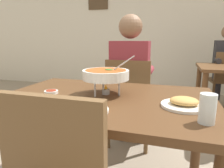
{
  "coord_description": "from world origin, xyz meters",
  "views": [
    {
      "loc": [
        0.4,
        -1.17,
        1.08
      ],
      "look_at": [
        0.0,
        0.15,
        0.78
      ],
      "focal_mm": 32.65,
      "sensor_mm": 36.0,
      "label": 1
    }
  ],
  "objects_px": {
    "appetizer_plate": "(184,103)",
    "drink_glass": "(207,110)",
    "sauce_dish": "(51,92)",
    "curry_bowl": "(106,75)",
    "diner_main": "(131,75)",
    "dining_table_main": "(105,112)",
    "chair_diner_main": "(129,99)",
    "rice_plate": "(85,108)"
  },
  "relations": [
    {
      "from": "curry_bowl",
      "to": "rice_plate",
      "type": "xyz_separation_m",
      "value": [
        0.01,
        -0.35,
        -0.11
      ]
    },
    {
      "from": "rice_plate",
      "to": "sauce_dish",
      "type": "height_order",
      "value": "rice_plate"
    },
    {
      "from": "curry_bowl",
      "to": "dining_table_main",
      "type": "bearing_deg",
      "value": -76.62
    },
    {
      "from": "rice_plate",
      "to": "drink_glass",
      "type": "distance_m",
      "value": 0.56
    },
    {
      "from": "sauce_dish",
      "to": "drink_glass",
      "type": "height_order",
      "value": "drink_glass"
    },
    {
      "from": "rice_plate",
      "to": "appetizer_plate",
      "type": "bearing_deg",
      "value": 25.46
    },
    {
      "from": "chair_diner_main",
      "to": "rice_plate",
      "type": "xyz_separation_m",
      "value": [
        -0.01,
        -1.03,
        0.24
      ]
    },
    {
      "from": "diner_main",
      "to": "dining_table_main",
      "type": "bearing_deg",
      "value": -90.0
    },
    {
      "from": "dining_table_main",
      "to": "chair_diner_main",
      "type": "bearing_deg",
      "value": 90.0
    },
    {
      "from": "curry_bowl",
      "to": "drink_glass",
      "type": "relative_size",
      "value": 2.56
    },
    {
      "from": "rice_plate",
      "to": "drink_glass",
      "type": "height_order",
      "value": "drink_glass"
    },
    {
      "from": "chair_diner_main",
      "to": "drink_glass",
      "type": "distance_m",
      "value": 1.18
    },
    {
      "from": "appetizer_plate",
      "to": "drink_glass",
      "type": "xyz_separation_m",
      "value": [
        0.08,
        -0.2,
        0.04
      ]
    },
    {
      "from": "curry_bowl",
      "to": "sauce_dish",
      "type": "relative_size",
      "value": 3.69
    },
    {
      "from": "dining_table_main",
      "to": "curry_bowl",
      "type": "relative_size",
      "value": 4.01
    },
    {
      "from": "chair_diner_main",
      "to": "dining_table_main",
      "type": "bearing_deg",
      "value": -90.0
    },
    {
      "from": "diner_main",
      "to": "appetizer_plate",
      "type": "xyz_separation_m",
      "value": [
        0.47,
        -0.84,
        0.01
      ]
    },
    {
      "from": "diner_main",
      "to": "curry_bowl",
      "type": "relative_size",
      "value": 3.94
    },
    {
      "from": "curry_bowl",
      "to": "appetizer_plate",
      "type": "height_order",
      "value": "curry_bowl"
    },
    {
      "from": "sauce_dish",
      "to": "dining_table_main",
      "type": "bearing_deg",
      "value": 5.19
    },
    {
      "from": "dining_table_main",
      "to": "diner_main",
      "type": "bearing_deg",
      "value": 90.0
    },
    {
      "from": "dining_table_main",
      "to": "sauce_dish",
      "type": "height_order",
      "value": "sauce_dish"
    },
    {
      "from": "dining_table_main",
      "to": "chair_diner_main",
      "type": "xyz_separation_m",
      "value": [
        -0.0,
        0.74,
        -0.12
      ]
    },
    {
      "from": "diner_main",
      "to": "rice_plate",
      "type": "bearing_deg",
      "value": -90.36
    },
    {
      "from": "sauce_dish",
      "to": "curry_bowl",
      "type": "bearing_deg",
      "value": 14.53
    },
    {
      "from": "dining_table_main",
      "to": "chair_diner_main",
      "type": "distance_m",
      "value": 0.75
    },
    {
      "from": "chair_diner_main",
      "to": "appetizer_plate",
      "type": "bearing_deg",
      "value": -59.85
    },
    {
      "from": "chair_diner_main",
      "to": "diner_main",
      "type": "relative_size",
      "value": 0.69
    },
    {
      "from": "diner_main",
      "to": "drink_glass",
      "type": "relative_size",
      "value": 10.08
    },
    {
      "from": "dining_table_main",
      "to": "appetizer_plate",
      "type": "relative_size",
      "value": 5.56
    },
    {
      "from": "appetizer_plate",
      "to": "drink_glass",
      "type": "distance_m",
      "value": 0.22
    },
    {
      "from": "chair_diner_main",
      "to": "rice_plate",
      "type": "relative_size",
      "value": 3.75
    },
    {
      "from": "dining_table_main",
      "to": "diner_main",
      "type": "distance_m",
      "value": 0.78
    },
    {
      "from": "drink_glass",
      "to": "appetizer_plate",
      "type": "bearing_deg",
      "value": 112.95
    },
    {
      "from": "sauce_dish",
      "to": "drink_glass",
      "type": "bearing_deg",
      "value": -14.1
    },
    {
      "from": "diner_main",
      "to": "drink_glass",
      "type": "bearing_deg",
      "value": -61.98
    },
    {
      "from": "appetizer_plate",
      "to": "sauce_dish",
      "type": "relative_size",
      "value": 2.67
    },
    {
      "from": "curry_bowl",
      "to": "drink_glass",
      "type": "distance_m",
      "value": 0.65
    },
    {
      "from": "chair_diner_main",
      "to": "sauce_dish",
      "type": "bearing_deg",
      "value": -115.48
    },
    {
      "from": "diner_main",
      "to": "appetizer_plate",
      "type": "relative_size",
      "value": 5.46
    },
    {
      "from": "chair_diner_main",
      "to": "diner_main",
      "type": "distance_m",
      "value": 0.24
    },
    {
      "from": "drink_glass",
      "to": "sauce_dish",
      "type": "bearing_deg",
      "value": 165.9
    }
  ]
}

